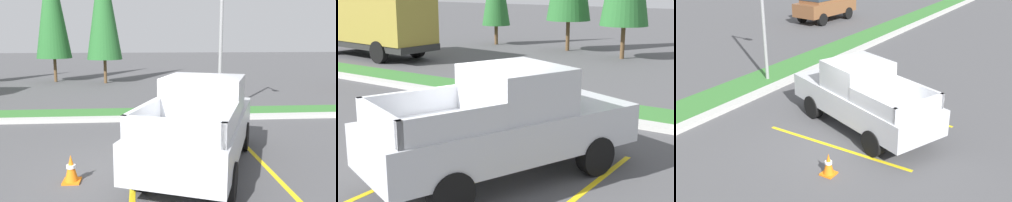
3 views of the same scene
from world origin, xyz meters
The scene contains 8 objects.
ground_plane centered at (0.00, 0.00, 0.00)m, with size 120.00×120.00×0.00m, color #4C4C4F.
parking_line_near centered at (-0.64, 0.32, 0.00)m, with size 0.12×4.80×0.01m, color yellow.
parking_line_far centered at (2.46, 0.32, 0.00)m, with size 0.12×4.80×0.01m, color yellow.
curb_strip centered at (0.00, 5.00, 0.07)m, with size 56.00×0.40×0.15m, color #B2B2AD.
grass_median centered at (0.00, 6.10, 0.03)m, with size 56.00×1.80×0.06m, color #387533.
pickup_truck_main centered at (0.92, 0.37, 1.04)m, with size 3.67×5.55×2.10m.
cargo_truck_distant centered at (-12.82, 9.37, 1.85)m, with size 6.98×3.00×3.40m.
traffic_cone centered at (-1.93, -0.33, 0.29)m, with size 0.36×0.36×0.60m.
Camera 2 is at (5.88, -6.87, 3.62)m, focal length 52.95 mm.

